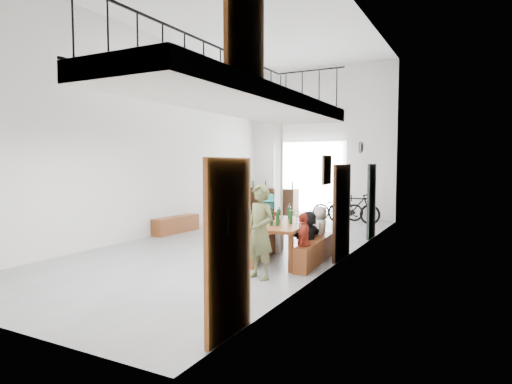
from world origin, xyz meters
The scene contains 24 objects.
floor centered at (0.00, 0.00, 0.00)m, with size 12.00×12.00×0.00m, color slate.
room_walls centered at (0.00, 0.00, 3.55)m, with size 12.00×12.00×12.00m.
gateway_portal centered at (-0.40, 5.94, 1.40)m, with size 2.80×0.08×2.80m, color white.
right_wall_decor centered at (2.70, -1.87, 1.74)m, with size 0.07×8.28×5.07m.
balcony centered at (1.98, -3.13, 2.96)m, with size 1.52×5.62×4.00m.
tasting_table centered at (1.72, -1.00, 0.71)m, with size 1.18×2.31×0.79m.
bench_inner centered at (1.12, -1.04, 0.23)m, with size 0.33×2.03×0.47m, color brown.
bench_wall centered at (2.35, -0.97, 0.24)m, with size 0.27×2.07×0.48m, color brown.
tableware centered at (1.69, -1.21, 0.94)m, with size 0.53×1.47×0.35m.
side_bench centered at (-2.50, 0.72, 0.24)m, with size 0.37×1.68×0.47m, color brown.
oak_barrel centered at (-2.32, 4.14, 0.52)m, with size 0.70×0.70×1.03m.
serving_counter centered at (-1.75, 5.65, 0.52)m, with size 1.97×0.55×1.04m, color #352010.
counter_bottles centered at (-1.75, 5.65, 1.18)m, with size 1.73×0.12×0.28m.
guest_left_a centered at (0.91, -1.85, 0.60)m, with size 0.58×0.38×1.19m, color silver.
guest_left_b centered at (0.89, -1.11, 0.56)m, with size 0.41×0.27×1.13m, color teal.
guest_left_c centered at (1.02, -0.54, 0.55)m, with size 0.53×0.41×1.09m, color silver.
guest_left_d centered at (0.90, -0.06, 0.65)m, with size 0.84×0.48×1.30m, color teal.
guest_right_a centered at (2.36, -1.65, 0.55)m, with size 0.64×0.27×1.10m, color #9F2B1B.
guest_right_b centered at (2.21, -0.96, 0.53)m, with size 0.98×0.31×1.06m, color black.
guest_right_c centered at (2.22, -0.29, 0.55)m, with size 0.54×0.35×1.10m, color silver.
host_standing centered at (1.89, -2.52, 0.83)m, with size 0.61×0.40×1.66m, color #51542F.
potted_plant centered at (2.45, 0.68, 0.20)m, with size 0.37×0.32×0.41m, color #184E1E.
bicycle_near centered at (0.90, 5.36, 0.46)m, with size 0.61×1.75×0.92m, color black.
bicycle_far centered at (1.60, 4.85, 0.53)m, with size 0.50×1.76×1.05m, color black.
Camera 1 is at (5.26, -9.10, 2.05)m, focal length 30.00 mm.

